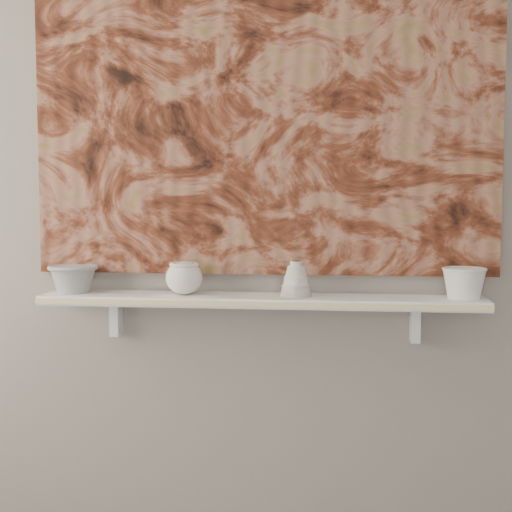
# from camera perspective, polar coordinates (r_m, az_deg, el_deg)

# --- Properties ---
(wall_back) EXTENTS (3.60, 0.00, 3.60)m
(wall_back) POSITION_cam_1_polar(r_m,az_deg,el_deg) (2.33, 0.57, 7.41)
(wall_back) COLOR gray
(wall_back) RESTS_ON floor
(shelf) EXTENTS (1.40, 0.18, 0.03)m
(shelf) POSITION_cam_1_polar(r_m,az_deg,el_deg) (2.26, 0.32, -3.56)
(shelf) COLOR white
(shelf) RESTS_ON wall_back
(shelf_stripe) EXTENTS (1.40, 0.01, 0.02)m
(shelf_stripe) POSITION_cam_1_polar(r_m,az_deg,el_deg) (2.16, 0.05, -3.91)
(shelf_stripe) COLOR beige
(shelf_stripe) RESTS_ON shelf
(bracket_left) EXTENTS (0.03, 0.06, 0.12)m
(bracket_left) POSITION_cam_1_polar(r_m,az_deg,el_deg) (2.43, -11.11, -4.85)
(bracket_left) COLOR white
(bracket_left) RESTS_ON wall_back
(bracket_right) EXTENTS (0.03, 0.06, 0.12)m
(bracket_right) POSITION_cam_1_polar(r_m,az_deg,el_deg) (2.33, 12.60, -5.27)
(bracket_right) COLOR white
(bracket_right) RESTS_ON wall_back
(painting) EXTENTS (1.50, 0.02, 1.10)m
(painting) POSITION_cam_1_polar(r_m,az_deg,el_deg) (2.33, 0.54, 12.10)
(painting) COLOR maroon
(painting) RESTS_ON wall_back
(house_motif) EXTENTS (0.09, 0.00, 0.08)m
(house_motif) POSITION_cam_1_polar(r_m,az_deg,el_deg) (2.30, 11.76, 4.42)
(house_motif) COLOR black
(house_motif) RESTS_ON painting
(bowl_grey) EXTENTS (0.20, 0.20, 0.09)m
(bowl_grey) POSITION_cam_1_polar(r_m,az_deg,el_deg) (2.39, -14.41, -1.75)
(bowl_grey) COLOR gray
(bowl_grey) RESTS_ON shelf
(cup_cream) EXTENTS (0.12, 0.12, 0.11)m
(cup_cream) POSITION_cam_1_polar(r_m,az_deg,el_deg) (2.29, -5.77, -1.75)
(cup_cream) COLOR white
(cup_cream) RESTS_ON shelf
(bell_vessel) EXTENTS (0.12, 0.12, 0.11)m
(bell_vessel) POSITION_cam_1_polar(r_m,az_deg,el_deg) (2.24, 3.22, -1.82)
(bell_vessel) COLOR silver
(bell_vessel) RESTS_ON shelf
(bowl_white) EXTENTS (0.17, 0.17, 0.10)m
(bowl_white) POSITION_cam_1_polar(r_m,az_deg,el_deg) (2.27, 16.32, -2.08)
(bowl_white) COLOR white
(bowl_white) RESTS_ON shelf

